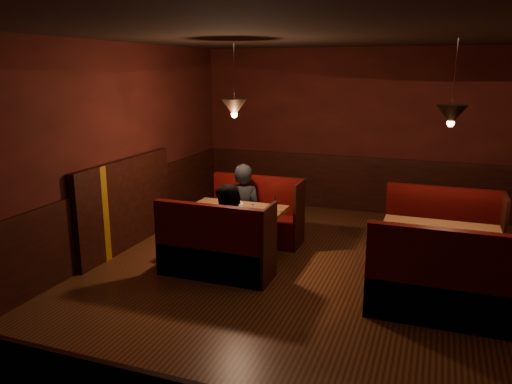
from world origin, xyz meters
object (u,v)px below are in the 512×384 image
(second_bench_far, at_px, (441,242))
(diner_a, at_px, (243,193))
(main_table, at_px, (236,220))
(second_table, at_px, (439,245))
(main_bench_far, at_px, (256,221))
(second_bench_near, at_px, (439,291))
(main_bench_near, at_px, (215,254))
(diner_b, at_px, (231,217))

(second_bench_far, relative_size, diner_a, 0.93)
(second_bench_far, distance_m, diner_a, 2.79)
(second_bench_far, height_order, diner_a, diner_a)
(main_table, xyz_separation_m, second_table, (2.61, -0.16, 0.01))
(second_bench_far, bearing_deg, second_table, -92.20)
(main_bench_far, xyz_separation_m, second_bench_near, (2.62, -1.68, 0.02))
(second_bench_near, bearing_deg, second_bench_far, 90.00)
(second_table, distance_m, second_bench_far, 0.81)
(second_bench_near, bearing_deg, main_bench_near, 175.50)
(second_bench_near, bearing_deg, main_bench_far, 147.34)
(main_table, xyz_separation_m, diner_a, (-0.11, 0.54, 0.24))
(second_bench_far, height_order, second_bench_near, same)
(main_table, distance_m, second_bench_near, 2.81)
(second_bench_near, height_order, diner_b, diner_b)
(main_bench_near, bearing_deg, main_table, 91.14)
(main_bench_far, height_order, diner_a, diner_a)
(diner_b, bearing_deg, main_bench_near, -137.18)
(second_table, xyz_separation_m, second_bench_far, (0.03, 0.78, -0.22))
(main_table, bearing_deg, diner_a, 101.53)
(second_table, relative_size, diner_a, 0.84)
(main_bench_near, xyz_separation_m, second_bench_far, (2.62, 1.36, 0.02))
(diner_a, bearing_deg, second_bench_far, -178.31)
(second_bench_far, bearing_deg, diner_b, -153.94)
(second_bench_near, distance_m, diner_a, 3.16)
(main_bench_near, xyz_separation_m, second_bench_near, (2.62, -0.21, 0.02))
(second_table, distance_m, second_bench_near, 0.81)
(diner_b, bearing_deg, main_table, 104.09)
(second_bench_near, xyz_separation_m, diner_b, (-2.47, 0.36, 0.42))
(second_table, distance_m, diner_a, 2.82)
(main_table, height_order, main_bench_far, main_bench_far)
(main_bench_near, xyz_separation_m, diner_b, (0.16, 0.16, 0.44))
(diner_b, bearing_deg, second_bench_near, -10.59)
(main_bench_far, distance_m, diner_b, 1.40)
(main_table, relative_size, second_bench_far, 0.90)
(main_bench_near, bearing_deg, second_table, 12.57)
(second_table, distance_m, diner_b, 2.48)
(second_bench_near, bearing_deg, second_table, 92.20)
(main_bench_far, height_order, diner_b, diner_b)
(main_bench_far, height_order, second_table, main_bench_far)
(second_table, height_order, second_bench_near, second_bench_near)
(main_bench_near, relative_size, second_bench_near, 0.98)
(main_table, height_order, second_bench_near, second_bench_near)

